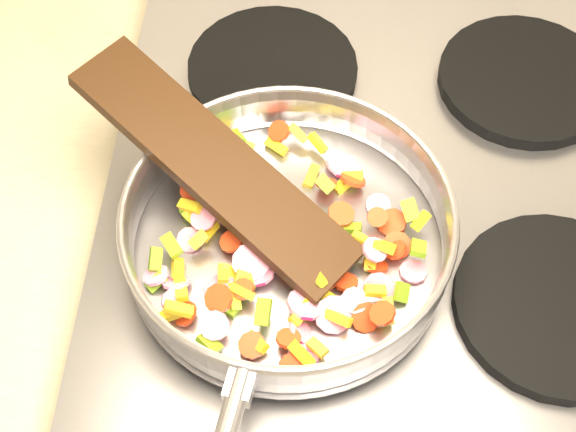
{
  "coord_description": "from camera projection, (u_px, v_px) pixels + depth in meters",
  "views": [
    {
      "loc": [
        -0.79,
        1.17,
        1.6
      ],
      "look_at": [
        -0.81,
        1.57,
        1.01
      ],
      "focal_mm": 50.0,
      "sensor_mm": 36.0,
      "label": 1
    }
  ],
  "objects": [
    {
      "name": "cooktop",
      "position": [
        397.0,
        191.0,
        0.84
      ],
      "size": [
        0.6,
        0.6,
        0.04
      ],
      "primitive_type": "cube",
      "color": "#939399",
      "rests_on": "counter_top"
    },
    {
      "name": "grate_fl",
      "position": [
        252.0,
        289.0,
        0.74
      ],
      "size": [
        0.19,
        0.19,
        0.02
      ],
      "primitive_type": "cylinder",
      "color": "black",
      "rests_on": "cooktop"
    },
    {
      "name": "grate_fr",
      "position": [
        557.0,
        305.0,
        0.73
      ],
      "size": [
        0.19,
        0.19,
        0.02
      ],
      "primitive_type": "cylinder",
      "color": "black",
      "rests_on": "cooktop"
    },
    {
      "name": "grate_bl",
      "position": [
        273.0,
        69.0,
        0.9
      ],
      "size": [
        0.19,
        0.19,
        0.02
      ],
      "primitive_type": "cylinder",
      "color": "black",
      "rests_on": "cooktop"
    },
    {
      "name": "grate_br",
      "position": [
        524.0,
        80.0,
        0.89
      ],
      "size": [
        0.19,
        0.19,
        0.02
      ],
      "primitive_type": "cylinder",
      "color": "black",
      "rests_on": "cooktop"
    },
    {
      "name": "saute_pan",
      "position": [
        287.0,
        231.0,
        0.73
      ],
      "size": [
        0.35,
        0.51,
        0.06
      ],
      "rotation": [
        0.0,
        0.0,
        -0.18
      ],
      "color": "#9E9EA5",
      "rests_on": "grate_fl"
    },
    {
      "name": "vegetable_heap",
      "position": [
        281.0,
        249.0,
        0.74
      ],
      "size": [
        0.27,
        0.28,
        0.05
      ],
      "color": "yellow",
      "rests_on": "saute_pan"
    },
    {
      "name": "wooden_spatula",
      "position": [
        214.0,
        165.0,
        0.74
      ],
      "size": [
        0.29,
        0.24,
        0.08
      ],
      "primitive_type": "cube",
      "rotation": [
        0.0,
        -0.23,
        2.48
      ],
      "color": "black",
      "rests_on": "saute_pan"
    }
  ]
}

